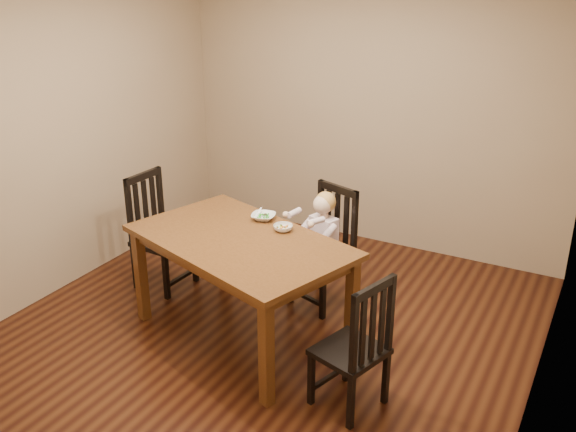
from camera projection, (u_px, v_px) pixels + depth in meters
The scene contains 9 objects.
room at pixel (269, 168), 4.71m from camera, with size 4.01×4.01×2.71m.
dining_table at pixel (240, 250), 4.83m from camera, with size 1.90×1.47×0.84m.
chair_child at pixel (326, 249), 5.42m from camera, with size 0.55×0.54×1.03m.
chair_left at pixel (158, 233), 5.72m from camera, with size 0.46×0.48×1.04m.
chair_right at pixel (356, 347), 4.13m from camera, with size 0.50×0.52×0.97m.
toddler at pixel (322, 237), 5.34m from camera, with size 0.30×0.38×0.52m, color white, non-canonical shape.
bowl_peas at pixel (263, 217), 5.13m from camera, with size 0.19×0.19×0.05m, color white.
bowl_veg at pixel (283, 228), 4.92m from camera, with size 0.15×0.15×0.05m, color white.
fork at pixel (258, 214), 5.13m from camera, with size 0.03×0.13×0.05m.
Camera 1 is at (2.26, -3.88, 2.82)m, focal length 40.00 mm.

